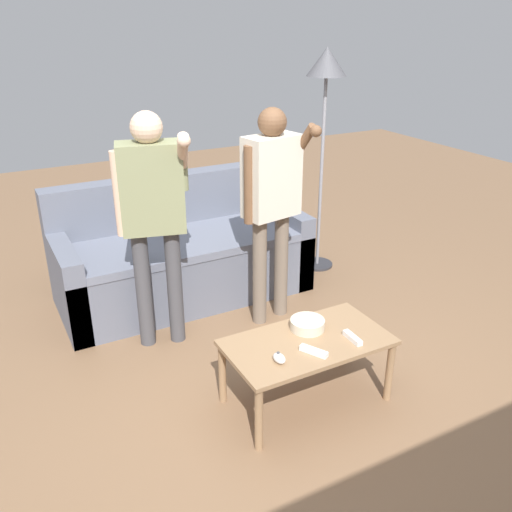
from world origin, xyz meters
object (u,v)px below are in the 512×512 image
object	(u,v)px
player_left	(153,206)
game_remote_wand_near	(353,338)
floor_lamp	(326,82)
couch	(182,256)
game_remote_nunchuk	(279,358)
game_remote_wand_far	(314,351)
snack_bowl	(307,324)
coffee_table	(307,349)
player_right	(272,193)

from	to	relation	value
player_left	game_remote_wand_near	world-z (taller)	player_left
floor_lamp	couch	bearing A→B (deg)	176.70
couch	player_left	world-z (taller)	player_left
floor_lamp	game_remote_nunchuk	bearing A→B (deg)	-129.77
floor_lamp	player_left	bearing A→B (deg)	-161.85
player_left	game_remote_wand_near	xyz separation A→B (m)	(0.75, -1.12, -0.57)
game_remote_nunchuk	floor_lamp	size ratio (longest dim) A/B	0.05
game_remote_wand_far	game_remote_wand_near	bearing A→B (deg)	1.82
couch	floor_lamp	world-z (taller)	floor_lamp
snack_bowl	game_remote_nunchuk	size ratio (longest dim) A/B	2.28
coffee_table	game_remote_wand_far	xyz separation A→B (m)	(-0.04, -0.12, 0.07)
snack_bowl	player_left	world-z (taller)	player_left
couch	snack_bowl	distance (m)	1.53
player_right	coffee_table	bearing A→B (deg)	-107.45
player_left	game_remote_wand_far	xyz separation A→B (m)	(0.48, -1.13, -0.57)
snack_bowl	game_remote_wand_far	bearing A→B (deg)	-115.30
floor_lamp	player_right	world-z (taller)	floor_lamp
floor_lamp	game_remote_wand_far	size ratio (longest dim) A/B	11.75
couch	floor_lamp	bearing A→B (deg)	-3.30
game_remote_wand_far	coffee_table	bearing A→B (deg)	71.16
floor_lamp	player_left	xyz separation A→B (m)	(-1.65, -0.54, -0.60)
coffee_table	game_remote_nunchuk	bearing A→B (deg)	-157.15
game_remote_nunchuk	snack_bowl	bearing A→B (deg)	33.84
floor_lamp	player_right	size ratio (longest dim) A/B	1.20
floor_lamp	game_remote_wand_far	distance (m)	2.35
couch	game_remote_nunchuk	xyz separation A→B (m)	(-0.11, -1.72, 0.11)
couch	game_remote_wand_near	size ratio (longest dim) A/B	13.07
couch	player_right	distance (m)	1.03
game_remote_nunchuk	floor_lamp	bearing A→B (deg)	50.23
game_remote_nunchuk	player_right	bearing A→B (deg)	62.56
game_remote_nunchuk	game_remote_wand_near	distance (m)	0.47
couch	game_remote_wand_near	bearing A→B (deg)	-78.21
coffee_table	game_remote_wand_near	distance (m)	0.26
couch	coffee_table	xyz separation A→B (m)	(0.14, -1.62, 0.03)
snack_bowl	game_remote_wand_far	distance (m)	0.26
game_remote_nunchuk	player_left	xyz separation A→B (m)	(-0.28, 1.11, 0.56)
snack_bowl	player_left	bearing A→B (deg)	123.47
couch	player_left	bearing A→B (deg)	-122.38
couch	coffee_table	bearing A→B (deg)	-85.16
coffee_table	player_left	size ratio (longest dim) A/B	0.59
game_remote_wand_near	game_remote_nunchuk	bearing A→B (deg)	178.51
snack_bowl	game_remote_nunchuk	world-z (taller)	snack_bowl
couch	game_remote_nunchuk	size ratio (longest dim) A/B	21.95
snack_bowl	player_right	distance (m)	1.01
snack_bowl	game_remote_nunchuk	bearing A→B (deg)	-146.16
couch	game_remote_nunchuk	world-z (taller)	couch
coffee_table	floor_lamp	xyz separation A→B (m)	(1.12, 1.54, 1.24)
floor_lamp	game_remote_wand_near	world-z (taller)	floor_lamp
coffee_table	player_right	xyz separation A→B (m)	(0.29, 0.94, 0.62)
player_left	game_remote_wand_far	size ratio (longest dim) A/B	9.95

